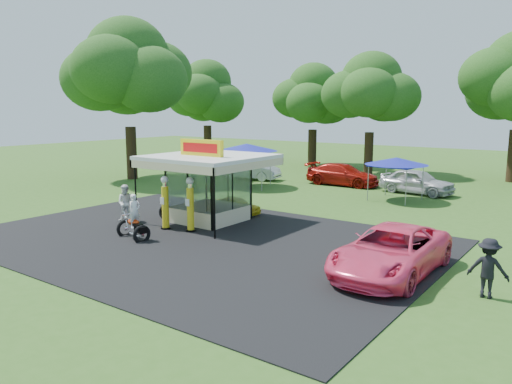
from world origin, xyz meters
TOP-DOWN VIEW (x-y plane):
  - ground at (0.00, 0.00)m, footprint 120.00×120.00m
  - asphalt_apron at (0.00, 2.00)m, footprint 20.00×14.00m
  - gas_station_kiosk at (-2.00, 4.99)m, footprint 5.40×5.40m
  - gas_pump_left at (-2.53, 2.49)m, footprint 0.48×0.48m
  - gas_pump_right at (-1.27, 2.86)m, footprint 0.48×0.48m
  - motorcycle at (-2.31, 0.41)m, footprint 1.85×1.15m
  - spare_tires at (-4.25, 4.11)m, footprint 0.95×0.70m
  - a_frame_sign at (8.68, 0.65)m, footprint 0.52×0.60m
  - kiosk_car at (-2.00, 7.20)m, footprint 2.82×1.13m
  - pink_sedan at (8.47, 2.54)m, footprint 2.77×5.96m
  - spectator_west at (-5.35, 2.49)m, footprint 1.17×1.13m
  - spectator_east_a at (11.65, 2.20)m, footprint 1.22×0.74m
  - bg_car_a at (-9.34, 18.27)m, footprint 5.14×2.65m
  - bg_car_b at (-1.94, 19.89)m, footprint 5.53×2.30m
  - bg_car_c at (3.77, 19.40)m, footprint 5.14×2.68m
  - tent_west at (-7.27, 15.11)m, footprint 4.50×4.50m
  - tent_east at (3.48, 16.22)m, footprint 3.84×3.84m
  - oak_far_a at (-22.02, 27.55)m, footprint 8.94×8.94m
  - oak_far_b at (-10.34, 30.06)m, footprint 8.25×8.25m
  - oak_far_c at (-3.09, 27.20)m, footprint 8.65×8.65m
  - oak_near at (-17.32, 12.98)m, footprint 10.77×10.77m

SIDE VIEW (x-z plane):
  - ground at x=0.00m, z-range 0.00..0.00m
  - asphalt_apron at x=0.00m, z-range 0.00..0.04m
  - spare_tires at x=-4.25m, z-range -0.01..0.76m
  - a_frame_sign at x=8.68m, z-range 0.01..0.86m
  - kiosk_car at x=-2.00m, z-range 0.00..0.96m
  - bg_car_b at x=-1.94m, z-range 0.00..1.60m
  - bg_car_a at x=-9.34m, z-range 0.00..1.61m
  - motorcycle at x=-2.31m, z-range -0.23..1.88m
  - pink_sedan at x=8.47m, z-range 0.00..1.65m
  - bg_car_c at x=3.77m, z-range 0.00..1.67m
  - spectator_east_a at x=11.65m, z-range 0.00..1.85m
  - spectator_west at x=-5.35m, z-range 0.00..1.89m
  - gas_pump_left at x=-2.53m, z-range -0.05..2.51m
  - gas_pump_right at x=-1.27m, z-range -0.05..2.52m
  - gas_station_kiosk at x=-2.00m, z-range -0.31..3.87m
  - tent_east at x=3.48m, z-range 1.09..3.77m
  - tent_west at x=-7.27m, z-range 1.27..4.42m
  - oak_far_b at x=-10.34m, z-range 1.36..11.20m
  - oak_far_c at x=-3.09m, z-range 1.37..11.57m
  - oak_far_a at x=-22.02m, z-range 1.44..12.04m
  - oak_near at x=-17.32m, z-range 1.57..13.97m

